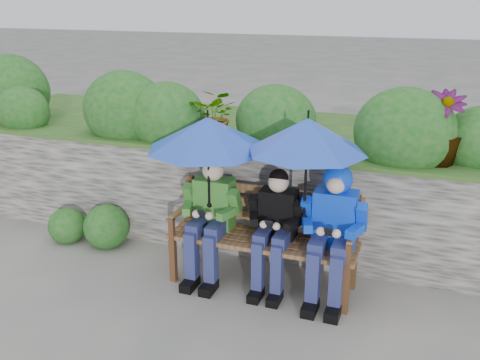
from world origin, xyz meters
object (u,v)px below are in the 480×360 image
(park_bench, at_px, (265,230))
(umbrella_right, at_px, (307,135))
(boy_middle, at_px, (275,224))
(boy_right, at_px, (333,223))
(boy_left, at_px, (210,213))
(umbrella_left, at_px, (208,133))

(park_bench, bearing_deg, umbrella_right, -14.08)
(park_bench, distance_m, umbrella_right, 0.96)
(boy_middle, distance_m, boy_right, 0.49)
(boy_left, bearing_deg, boy_middle, 0.50)
(boy_right, bearing_deg, boy_left, -179.48)
(umbrella_left, bearing_deg, park_bench, 8.60)
(boy_middle, bearing_deg, umbrella_left, -179.50)
(park_bench, relative_size, umbrella_right, 1.70)
(boy_left, bearing_deg, boy_right, 0.52)
(boy_right, xyz_separation_m, umbrella_left, (-1.07, -0.01, 0.65))
(park_bench, relative_size, boy_middle, 1.54)
(park_bench, xyz_separation_m, umbrella_left, (-0.48, -0.07, 0.83))
(umbrella_left, distance_m, umbrella_right, 0.84)
(boy_middle, xyz_separation_m, boy_right, (0.48, 0.00, 0.08))
(park_bench, relative_size, boy_right, 1.43)
(boy_left, bearing_deg, park_bench, 8.72)
(boy_left, xyz_separation_m, boy_right, (1.06, 0.01, 0.06))
(boy_right, bearing_deg, park_bench, 173.82)
(boy_right, distance_m, umbrella_right, 0.75)
(park_bench, distance_m, umbrella_left, 0.96)
(boy_left, relative_size, umbrella_right, 1.16)
(boy_middle, xyz_separation_m, umbrella_left, (-0.59, -0.01, 0.73))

